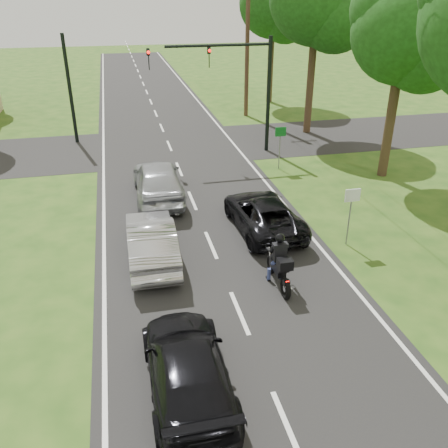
{
  "coord_description": "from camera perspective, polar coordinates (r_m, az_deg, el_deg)",
  "views": [
    {
      "loc": [
        -2.83,
        -10.4,
        8.2
      ],
      "look_at": [
        0.24,
        3.0,
        1.3
      ],
      "focal_mm": 38.0,
      "sensor_mm": 36.0,
      "label": 1
    }
  ],
  "objects": [
    {
      "name": "ground",
      "position": [
        13.54,
        1.86,
        -10.63
      ],
      "size": [
        140.0,
        140.0,
        0.0
      ],
      "primitive_type": "plane",
      "color": "#244A15",
      "rests_on": "ground"
    },
    {
      "name": "road",
      "position": [
        22.17,
        -4.69,
        4.86
      ],
      "size": [
        8.0,
        100.0,
        0.01
      ],
      "primitive_type": "cube",
      "color": "black",
      "rests_on": "ground"
    },
    {
      "name": "cross_road",
      "position": [
        27.79,
        -6.59,
        9.32
      ],
      "size": [
        60.0,
        7.0,
        0.01
      ],
      "primitive_type": "cube",
      "color": "black",
      "rests_on": "ground"
    },
    {
      "name": "motorcycle_rider",
      "position": [
        14.36,
        6.69,
        -5.06
      ],
      "size": [
        0.58,
        2.05,
        1.77
      ],
      "rotation": [
        0.0,
        0.0,
        -0.01
      ],
      "color": "black",
      "rests_on": "ground"
    },
    {
      "name": "dark_suv",
      "position": [
        17.69,
        4.72,
        1.29
      ],
      "size": [
        2.31,
        4.68,
        1.28
      ],
      "primitive_type": "imported",
      "rotation": [
        0.0,
        0.0,
        3.18
      ],
      "color": "black",
      "rests_on": "road"
    },
    {
      "name": "silver_sedan",
      "position": [
        15.76,
        -8.74,
        -1.97
      ],
      "size": [
        1.57,
        4.4,
        1.45
      ],
      "primitive_type": "imported",
      "rotation": [
        0.0,
        0.0,
        3.13
      ],
      "color": "#B2B2B7",
      "rests_on": "road"
    },
    {
      "name": "silver_suv",
      "position": [
        20.43,
        -7.95,
        5.29
      ],
      "size": [
        2.02,
        4.92,
        1.67
      ],
      "primitive_type": "imported",
      "rotation": [
        0.0,
        0.0,
        3.13
      ],
      "color": "#B0B3B8",
      "rests_on": "road"
    },
    {
      "name": "dark_car_behind",
      "position": [
        10.97,
        -4.42,
        -16.91
      ],
      "size": [
        1.8,
        4.43,
        1.28
      ],
      "primitive_type": "imported",
      "rotation": [
        0.0,
        0.0,
        3.14
      ],
      "color": "black",
      "rests_on": "road"
    },
    {
      "name": "traffic_signal",
      "position": [
        25.49,
        1.31,
        17.47
      ],
      "size": [
        6.38,
        0.44,
        6.0
      ],
      "color": "black",
      "rests_on": "ground"
    },
    {
      "name": "signal_pole_far",
      "position": [
        28.97,
        -18.04,
        15.06
      ],
      "size": [
        0.2,
        0.2,
        6.0
      ],
      "primitive_type": "cylinder",
      "color": "black",
      "rests_on": "ground"
    },
    {
      "name": "utility_pole_far",
      "position": [
        33.78,
        2.83,
        21.32
      ],
      "size": [
        1.6,
        0.28,
        10.0
      ],
      "color": "#4E3323",
      "rests_on": "ground"
    },
    {
      "name": "sign_white",
      "position": [
        16.71,
        15.09,
        2.42
      ],
      "size": [
        0.55,
        0.07,
        2.12
      ],
      "color": "slate",
      "rests_on": "ground"
    },
    {
      "name": "sign_green",
      "position": [
        23.67,
        6.78,
        10.27
      ],
      "size": [
        0.55,
        0.07,
        2.12
      ],
      "color": "slate",
      "rests_on": "ground"
    },
    {
      "name": "tree_row_c",
      "position": [
        23.04,
        21.6,
        20.05
      ],
      "size": [
        4.8,
        4.65,
        8.76
      ],
      "color": "#332316",
      "rests_on": "ground"
    },
    {
      "name": "tree_row_d",
      "position": [
        29.68,
        11.89,
        24.66
      ],
      "size": [
        5.76,
        5.58,
        10.45
      ],
      "color": "#332316",
      "rests_on": "ground"
    },
    {
      "name": "tree_row_e",
      "position": [
        38.24,
        6.44,
        24.45
      ],
      "size": [
        5.28,
        5.12,
        9.61
      ],
      "color": "#332316",
      "rests_on": "ground"
    }
  ]
}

